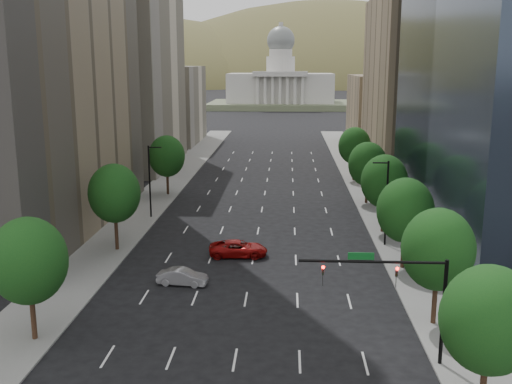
% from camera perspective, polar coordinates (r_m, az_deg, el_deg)
% --- Properties ---
extents(sidewalk_left, '(6.00, 200.00, 0.15)m').
position_cam_1_polar(sidewalk_left, '(69.83, -12.63, -3.42)').
color(sidewalk_left, slate).
rests_on(sidewalk_left, ground).
extents(sidewalk_right, '(6.00, 200.00, 0.15)m').
position_cam_1_polar(sidewalk_right, '(68.38, 13.32, -3.79)').
color(sidewalk_right, slate).
rests_on(sidewalk_right, ground).
extents(midrise_cream_left, '(14.00, 30.00, 35.00)m').
position_cam_1_polar(midrise_cream_left, '(111.29, -11.86, 11.47)').
color(midrise_cream_left, beige).
rests_on(midrise_cream_left, ground).
extents(filler_left, '(14.00, 26.00, 18.00)m').
position_cam_1_polar(filler_left, '(143.78, -8.35, 8.35)').
color(filler_left, beige).
rests_on(filler_left, ground).
extents(parking_tan_right, '(14.00, 30.00, 30.00)m').
position_cam_1_polar(parking_tan_right, '(106.95, 15.05, 9.95)').
color(parking_tan_right, '#8C7759').
rests_on(parking_tan_right, ground).
extents(filler_right, '(14.00, 26.00, 16.00)m').
position_cam_1_polar(filler_right, '(139.77, 12.13, 7.68)').
color(filler_right, '#8C7759').
rests_on(filler_right, ground).
extents(tree_right_0, '(5.20, 5.20, 8.39)m').
position_cam_1_polar(tree_right_0, '(34.23, 21.60, -11.42)').
color(tree_right_0, '#382316').
rests_on(tree_right_0, ground).
extents(tree_right_1, '(5.20, 5.20, 8.75)m').
position_cam_1_polar(tree_right_1, '(43.99, 17.18, -5.33)').
color(tree_right_1, '#382316').
rests_on(tree_right_1, ground).
extents(tree_right_2, '(5.20, 5.20, 8.61)m').
position_cam_1_polar(tree_right_2, '(55.31, 14.22, -1.72)').
color(tree_right_2, '#382316').
rests_on(tree_right_2, ground).
extents(tree_right_3, '(5.20, 5.20, 8.89)m').
position_cam_1_polar(tree_right_3, '(66.77, 12.30, 1.01)').
color(tree_right_3, '#382316').
rests_on(tree_right_3, ground).
extents(tree_right_4, '(5.20, 5.20, 8.46)m').
position_cam_1_polar(tree_right_4, '(80.47, 10.73, 2.66)').
color(tree_right_4, '#382316').
rests_on(tree_right_4, ground).
extents(tree_right_5, '(5.20, 5.20, 8.75)m').
position_cam_1_polar(tree_right_5, '(96.13, 9.50, 4.43)').
color(tree_right_5, '#382316').
rests_on(tree_right_5, ground).
extents(tree_left_0, '(5.20, 5.20, 8.75)m').
position_cam_1_polar(tree_left_0, '(42.50, -21.14, -6.24)').
color(tree_left_0, '#382316').
rests_on(tree_left_0, ground).
extents(tree_left_1, '(5.20, 5.20, 8.97)m').
position_cam_1_polar(tree_left_1, '(60.56, -13.53, -0.13)').
color(tree_left_1, '#382316').
rests_on(tree_left_1, ground).
extents(tree_left_2, '(5.20, 5.20, 8.68)m').
position_cam_1_polar(tree_left_2, '(85.42, -8.62, 3.44)').
color(tree_left_2, '#382316').
rests_on(tree_left_2, ground).
extents(streetlight_rn, '(1.70, 0.20, 9.00)m').
position_cam_1_polar(streetlight_rn, '(62.08, 12.46, -0.84)').
color(streetlight_rn, black).
rests_on(streetlight_rn, ground).
extents(streetlight_ln, '(1.70, 0.20, 9.00)m').
position_cam_1_polar(streetlight_ln, '(72.93, -10.20, 1.20)').
color(streetlight_ln, black).
rests_on(streetlight_ln, ground).
extents(traffic_signal, '(9.12, 0.40, 7.38)m').
position_cam_1_polar(traffic_signal, '(37.89, 14.15, -8.94)').
color(traffic_signal, black).
rests_on(traffic_signal, ground).
extents(capitol, '(60.00, 40.00, 35.20)m').
position_cam_1_polar(capitol, '(254.57, 2.37, 10.05)').
color(capitol, '#596647').
rests_on(capitol, ground).
extents(foothills, '(720.00, 413.00, 263.00)m').
position_cam_1_polar(foothills, '(607.49, 6.06, 6.93)').
color(foothills, brown).
rests_on(foothills, ground).
extents(car_silver, '(4.46, 1.99, 1.42)m').
position_cam_1_polar(car_silver, '(51.60, -7.12, -8.14)').
color(car_silver, '#949398').
rests_on(car_silver, ground).
extents(car_red_far, '(5.87, 2.94, 1.60)m').
position_cam_1_polar(car_red_far, '(58.45, -1.72, -5.48)').
color(car_red_far, maroon).
rests_on(car_red_far, ground).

